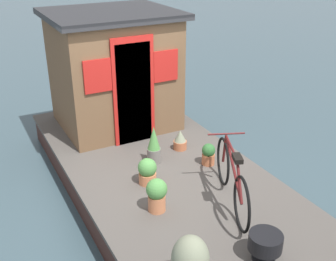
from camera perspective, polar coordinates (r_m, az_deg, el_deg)
ground_plane at (r=6.56m, az=-0.83°, el=-8.74°), size 60.00×60.00×0.00m
houseboat_deck at (r=6.43m, az=-0.84°, el=-6.94°), size 5.95×2.67×0.49m
houseboat_cabin at (r=7.46m, az=-7.49°, el=8.35°), size 1.92×2.16×2.06m
bicycle at (r=5.37m, az=8.81°, el=-6.54°), size 1.59×0.74×0.82m
potted_plant_rosemary at (r=6.33m, az=5.61°, el=-3.26°), size 0.20×0.20×0.34m
potted_plant_succulent at (r=6.31m, az=-1.98°, el=-2.08°), size 0.21×0.21×0.60m
potted_plant_lavender at (r=5.83m, az=-2.87°, el=-5.64°), size 0.27×0.27×0.39m
potted_plant_geranium at (r=5.25m, az=-1.57°, el=-8.78°), size 0.27×0.27×0.45m
potted_plant_fern at (r=6.76m, az=1.68°, el=-1.36°), size 0.22×0.22×0.33m
charcoal_grill at (r=4.68m, az=13.31°, el=-14.86°), size 0.37×0.37×0.32m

